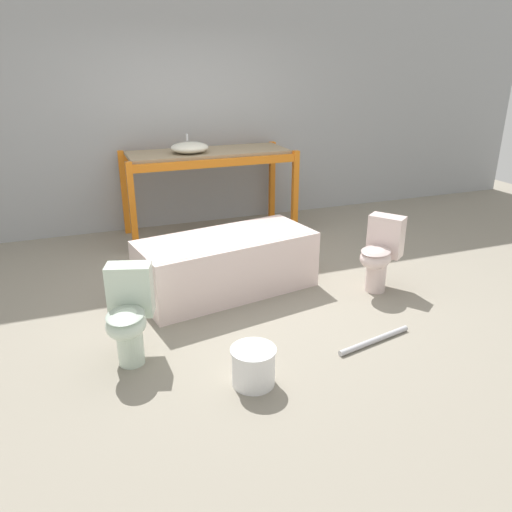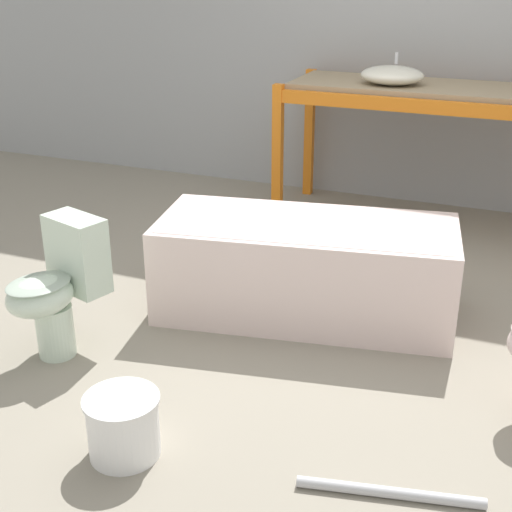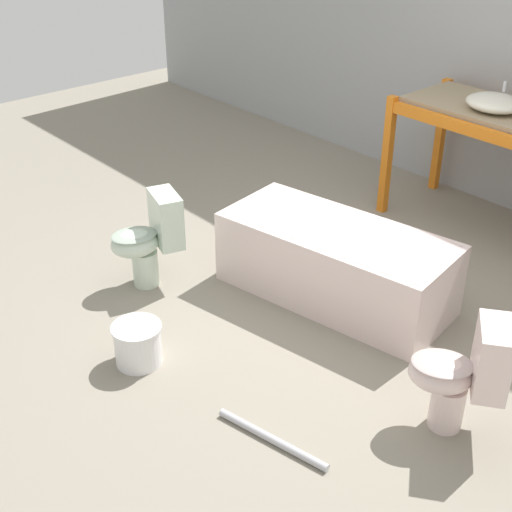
# 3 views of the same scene
# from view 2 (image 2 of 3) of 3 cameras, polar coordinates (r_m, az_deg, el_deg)

# --- Properties ---
(ground_plane) EXTENTS (12.00, 12.00, 0.00)m
(ground_plane) POSITION_cam_2_polar(r_m,az_deg,el_deg) (4.19, 5.84, -4.35)
(ground_plane) COLOR gray
(shelving_rack) EXTENTS (2.08, 0.83, 1.05)m
(shelving_rack) POSITION_cam_2_polar(r_m,az_deg,el_deg) (5.40, 13.47, 11.61)
(shelving_rack) COLOR orange
(shelving_rack) RESTS_ON ground_plane
(sink_basin) EXTENTS (0.45, 0.39, 0.21)m
(sink_basin) POSITION_cam_2_polar(r_m,az_deg,el_deg) (5.33, 10.84, 14.02)
(sink_basin) COLOR silver
(sink_basin) RESTS_ON shelving_rack
(bathtub_main) EXTENTS (1.75, 0.99, 0.55)m
(bathtub_main) POSITION_cam_2_polar(r_m,az_deg,el_deg) (4.03, 3.98, -0.47)
(bathtub_main) COLOR silver
(bathtub_main) RESTS_ON ground_plane
(toilet_near) EXTENTS (0.44, 0.58, 0.71)m
(toilet_near) POSITION_cam_2_polar(r_m,az_deg,el_deg) (3.73, -15.53, -2.21)
(toilet_near) COLOR silver
(toilet_near) RESTS_ON ground_plane
(bucket_white) EXTENTS (0.32, 0.32, 0.27)m
(bucket_white) POSITION_cam_2_polar(r_m,az_deg,el_deg) (3.05, -10.59, -13.11)
(bucket_white) COLOR white
(bucket_white) RESTS_ON ground_plane
(loose_pipe) EXTENTS (0.71, 0.19, 0.05)m
(loose_pipe) POSITION_cam_2_polar(r_m,az_deg,el_deg) (2.92, 10.66, -18.09)
(loose_pipe) COLOR #B7B7BC
(loose_pipe) RESTS_ON ground_plane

